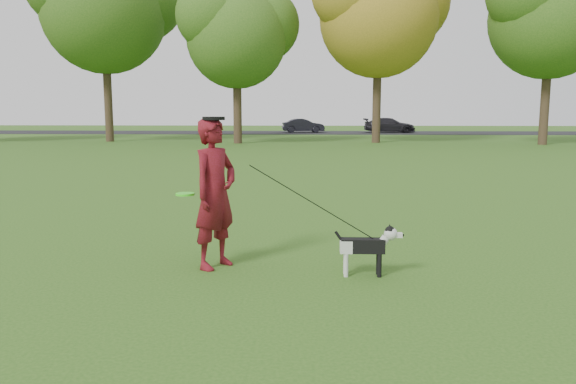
{
  "coord_description": "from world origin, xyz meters",
  "views": [
    {
      "loc": [
        0.23,
        -6.64,
        1.97
      ],
      "look_at": [
        -0.06,
        0.21,
        0.95
      ],
      "focal_mm": 35.0,
      "sensor_mm": 36.0,
      "label": 1
    }
  ],
  "objects_px": {
    "dog": "(368,244)",
    "car_mid": "(303,126)",
    "car_right": "(389,125)",
    "man": "(215,193)"
  },
  "relations": [
    {
      "from": "dog",
      "to": "car_mid",
      "type": "bearing_deg",
      "value": 91.95
    },
    {
      "from": "dog",
      "to": "car_right",
      "type": "height_order",
      "value": "car_right"
    },
    {
      "from": "dog",
      "to": "car_right",
      "type": "bearing_deg",
      "value": 81.9
    },
    {
      "from": "man",
      "to": "dog",
      "type": "bearing_deg",
      "value": -67.41
    },
    {
      "from": "car_mid",
      "to": "car_right",
      "type": "relative_size",
      "value": 0.82
    },
    {
      "from": "man",
      "to": "car_right",
      "type": "xyz_separation_m",
      "value": [
        7.58,
        39.84,
        -0.31
      ]
    },
    {
      "from": "car_mid",
      "to": "car_right",
      "type": "distance_m",
      "value": 7.08
    },
    {
      "from": "dog",
      "to": "car_right",
      "type": "xyz_separation_m",
      "value": [
        5.72,
        40.14,
        0.25
      ]
    },
    {
      "from": "man",
      "to": "car_right",
      "type": "relative_size",
      "value": 0.45
    },
    {
      "from": "man",
      "to": "dog",
      "type": "distance_m",
      "value": 1.97
    }
  ]
}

